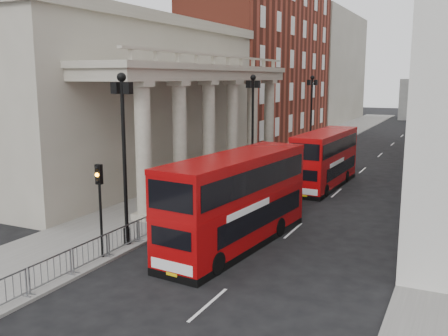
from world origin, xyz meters
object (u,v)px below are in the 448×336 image
at_px(monument_column, 427,37).
at_px(bus_far, 325,158).
at_px(pedestrian_c, 233,169).
at_px(lamp_post_mid, 253,122).
at_px(pedestrian_a, 198,176).
at_px(lamp_post_north, 311,110).
at_px(traffic_light, 100,193).
at_px(bus_near, 237,199).
at_px(lamp_post_south, 124,148).
at_px(pedestrian_b, 185,175).

bearing_deg(monument_column, bus_far, -91.10).
bearing_deg(pedestrian_c, monument_column, 69.78).
relative_size(lamp_post_mid, pedestrian_c, 4.44).
relative_size(bus_far, pedestrian_a, 5.66).
xyz_separation_m(lamp_post_north, pedestrian_c, (-1.71, -15.84, -3.85)).
relative_size(traffic_light, pedestrian_a, 2.47).
bearing_deg(bus_near, traffic_light, -131.16).
height_order(lamp_post_south, lamp_post_mid, same).
height_order(bus_far, pedestrian_a, bus_far).
xyz_separation_m(traffic_light, pedestrian_b, (-4.46, 15.11, -2.22)).
distance_m(bus_near, pedestrian_c, 15.29).
bearing_deg(traffic_light, bus_far, 75.45).
bearing_deg(lamp_post_south, monument_column, 85.71).
xyz_separation_m(lamp_post_mid, pedestrian_c, (-1.71, 0.16, -3.85)).
xyz_separation_m(lamp_post_south, pedestrian_c, (-1.71, 16.16, -3.85)).
xyz_separation_m(lamp_post_mid, pedestrian_a, (-3.15, -3.06, -3.92)).
bearing_deg(bus_near, pedestrian_b, 136.40).
relative_size(traffic_light, pedestrian_b, 2.80).
relative_size(lamp_post_north, pedestrian_b, 5.42).
bearing_deg(lamp_post_north, pedestrian_a, -99.39).
xyz_separation_m(bus_far, pedestrian_c, (-6.96, -1.65, -1.15)).
distance_m(lamp_post_mid, pedestrian_b, 6.60).
height_order(bus_near, pedestrian_c, bus_near).
bearing_deg(bus_far, pedestrian_a, -147.74).
distance_m(pedestrian_a, pedestrian_b, 1.22).
relative_size(lamp_post_mid, bus_far, 0.85).
bearing_deg(pedestrian_c, pedestrian_b, -144.44).
distance_m(lamp_post_north, pedestrian_a, 19.71).
bearing_deg(lamp_post_south, bus_near, 26.49).
height_order(traffic_light, pedestrian_a, traffic_light).
distance_m(monument_column, pedestrian_c, 73.84).
bearing_deg(monument_column, lamp_post_mid, -95.24).
bearing_deg(bus_far, traffic_light, -102.39).
relative_size(bus_far, pedestrian_b, 6.41).
xyz_separation_m(lamp_post_north, pedestrian_b, (-4.36, -18.90, -4.02)).
xyz_separation_m(monument_column, lamp_post_north, (-6.60, -56.00, -11.07)).
xyz_separation_m(lamp_post_north, pedestrian_a, (-3.15, -19.06, -3.92)).
distance_m(lamp_post_mid, pedestrian_c, 4.22).
xyz_separation_m(lamp_post_north, bus_near, (4.83, -29.59, -2.53)).
bearing_deg(lamp_post_north, monument_column, 83.28).
height_order(monument_column, lamp_post_south, monument_column).
relative_size(monument_column, bus_far, 5.51).
distance_m(traffic_light, pedestrian_a, 15.46).
distance_m(lamp_post_north, bus_far, 15.37).
bearing_deg(bus_near, lamp_post_mid, 115.28).
height_order(lamp_post_mid, pedestrian_a, lamp_post_mid).
bearing_deg(bus_far, lamp_post_south, -104.25).
bearing_deg(lamp_post_north, pedestrian_b, -102.98).
xyz_separation_m(lamp_post_south, lamp_post_north, (0.00, 32.00, 0.00)).
distance_m(lamp_post_south, pedestrian_b, 14.38).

